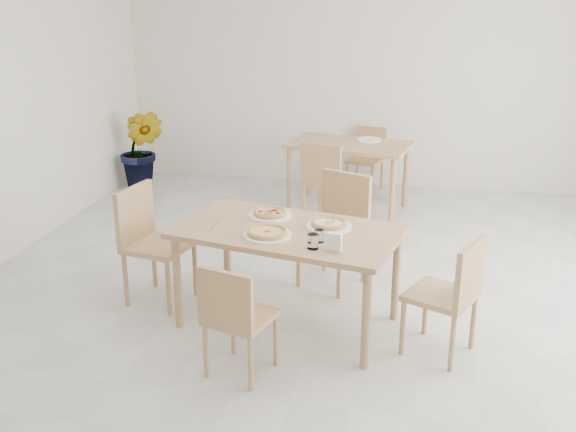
% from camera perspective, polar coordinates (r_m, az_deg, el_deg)
% --- Properties ---
extents(main_table, '(1.72, 1.20, 0.75)m').
position_cam_1_polar(main_table, '(4.85, 0.00, -1.97)').
color(main_table, '#AF7B5A').
rests_on(main_table, ground).
extents(chair_south, '(0.48, 0.48, 0.78)m').
position_cam_1_polar(chair_south, '(4.28, -4.57, -8.25)').
color(chair_south, tan).
rests_on(chair_south, ground).
extents(chair_north, '(0.61, 0.61, 0.93)m').
position_cam_1_polar(chair_north, '(5.63, 4.25, -0.41)').
color(chair_north, tan).
rests_on(chair_north, ground).
extents(chair_west, '(0.54, 0.54, 0.93)m').
position_cam_1_polar(chair_west, '(5.40, -11.68, -1.67)').
color(chair_west, tan).
rests_on(chair_west, ground).
extents(chair_east, '(0.55, 0.55, 0.85)m').
position_cam_1_polar(chair_east, '(4.63, 13.75, -6.10)').
color(chair_east, tan).
rests_on(chair_east, ground).
extents(plate_margherita, '(0.34, 0.34, 0.02)m').
position_cam_1_polar(plate_margherita, '(4.68, -1.75, -1.64)').
color(plate_margherita, white).
rests_on(plate_margherita, main_table).
extents(plate_mushroom, '(0.33, 0.33, 0.02)m').
position_cam_1_polar(plate_mushroom, '(4.86, 3.48, -0.89)').
color(plate_mushroom, white).
rests_on(plate_mushroom, main_table).
extents(plate_pepperoni, '(0.32, 0.32, 0.02)m').
position_cam_1_polar(plate_pepperoni, '(5.07, -1.52, 0.04)').
color(plate_pepperoni, white).
rests_on(plate_pepperoni, main_table).
extents(pizza_margherita, '(0.36, 0.36, 0.03)m').
position_cam_1_polar(pizza_margherita, '(4.67, -1.75, -1.38)').
color(pizza_margherita, '#E3BF6B').
rests_on(pizza_margherita, plate_margherita).
extents(pizza_mushroom, '(0.27, 0.27, 0.03)m').
position_cam_1_polar(pizza_mushroom, '(4.85, 3.49, -0.63)').
color(pizza_mushroom, '#E3BF6B').
rests_on(pizza_mushroom, plate_mushroom).
extents(pizza_pepperoni, '(0.33, 0.33, 0.03)m').
position_cam_1_polar(pizza_pepperoni, '(5.07, -1.53, 0.29)').
color(pizza_pepperoni, '#E3BF6B').
rests_on(pizza_pepperoni, plate_pepperoni).
extents(tumbler_a, '(0.08, 0.08, 0.10)m').
position_cam_1_polar(tumbler_a, '(4.46, 2.12, -2.17)').
color(tumbler_a, white).
rests_on(tumbler_a, main_table).
extents(tumbler_b, '(0.07, 0.07, 0.09)m').
position_cam_1_polar(tumbler_b, '(4.57, 2.66, -1.70)').
color(tumbler_b, white).
rests_on(tumbler_b, main_table).
extents(napkin_holder, '(0.12, 0.07, 0.13)m').
position_cam_1_polar(napkin_holder, '(4.42, 3.93, -2.26)').
color(napkin_holder, silver).
rests_on(napkin_holder, main_table).
extents(fork_a, '(0.02, 0.19, 0.01)m').
position_cam_1_polar(fork_a, '(4.91, -6.28, -0.81)').
color(fork_a, silver).
rests_on(fork_a, main_table).
extents(fork_b, '(0.07, 0.18, 0.01)m').
position_cam_1_polar(fork_b, '(4.59, 3.73, -2.17)').
color(fork_b, silver).
rests_on(fork_b, main_table).
extents(second_table, '(1.43, 0.99, 0.75)m').
position_cam_1_polar(second_table, '(7.49, 5.17, 5.44)').
color(second_table, tan).
rests_on(second_table, ground).
extents(chair_back_s, '(0.56, 0.56, 0.90)m').
position_cam_1_polar(chair_back_s, '(6.91, 3.17, 3.20)').
color(chair_back_s, tan).
rests_on(chair_back_s, ground).
extents(chair_back_n, '(0.47, 0.47, 0.78)m').
position_cam_1_polar(chair_back_n, '(8.24, 6.74, 5.20)').
color(chair_back_n, tan).
rests_on(chair_back_n, ground).
extents(plate_empty, '(0.28, 0.28, 0.02)m').
position_cam_1_polar(plate_empty, '(7.62, 6.85, 6.44)').
color(plate_empty, white).
rests_on(plate_empty, second_table).
extents(potted_plant, '(0.56, 0.46, 0.99)m').
position_cam_1_polar(potted_plant, '(8.43, -12.28, 5.52)').
color(potted_plant, '#20661E').
rests_on(potted_plant, ground).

